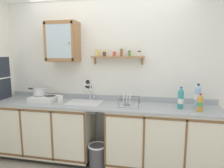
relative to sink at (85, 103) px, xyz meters
name	(u,v)px	position (x,y,z in m)	size (l,w,h in m)	color
back_wall	(107,77)	(0.27, 0.27, 0.37)	(3.94, 0.07, 2.54)	silver
lower_cabinet_run	(47,130)	(-0.64, -0.04, -0.46)	(1.50, 0.58, 0.88)	black
lower_cabinet_run_right	(163,139)	(1.15, -0.04, -0.46)	(1.57, 0.58, 0.88)	black
countertop	(102,105)	(0.27, -0.04, -0.01)	(3.30, 0.60, 0.03)	#9EA3A8
backsplash	(106,97)	(0.27, 0.23, 0.04)	(3.30, 0.02, 0.08)	#9EA3A8
sink	(85,103)	(0.00, 0.00, 0.00)	(0.50, 0.44, 0.47)	silver
hot_plate_stove	(44,98)	(-0.67, -0.02, 0.04)	(0.39, 0.32, 0.08)	silver
saucepan	(39,92)	(-0.76, 0.01, 0.14)	(0.36, 0.21, 0.11)	silver
bottle_juice_amber_0	(200,103)	(1.58, -0.15, 0.11)	(0.07, 0.07, 0.23)	gold
bottle_water_blue_1	(198,97)	(1.59, 0.01, 0.16)	(0.08, 0.08, 0.33)	#8CB7E0
bottle_detergent_teal_2	(181,99)	(1.36, -0.06, 0.14)	(0.07, 0.07, 0.30)	teal
dish_rack	(129,103)	(0.66, -0.06, 0.05)	(0.29, 0.24, 0.17)	#B2B2B7
mug	(61,99)	(-0.37, -0.07, 0.06)	(0.10, 0.10, 0.11)	white
wall_cabinet	(63,42)	(-0.38, 0.10, 0.91)	(0.48, 0.31, 0.60)	#996B42
spice_shelf	(117,56)	(0.45, 0.17, 0.70)	(0.80, 0.14, 0.23)	#996B42
warning_sign	(88,84)	(-0.04, 0.24, 0.25)	(0.15, 0.01, 0.25)	silver
trash_bin	(97,156)	(0.24, -0.22, -0.72)	(0.27, 0.27, 0.36)	#4C4C51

